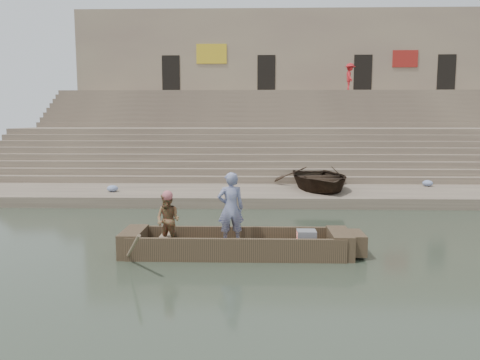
{
  "coord_description": "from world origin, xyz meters",
  "views": [
    {
      "loc": [
        -2.92,
        -11.23,
        3.35
      ],
      "look_at": [
        -3.34,
        3.61,
        1.4
      ],
      "focal_mm": 35.37,
      "sensor_mm": 36.0,
      "label": 1
    }
  ],
  "objects_px": {
    "main_rowboat": "(236,250)",
    "television": "(306,238)",
    "standing_man": "(231,208)",
    "pedestrian": "(350,77)",
    "rowing_man": "(168,220)",
    "beached_rowboat": "(318,178)"
  },
  "relations": [
    {
      "from": "standing_man",
      "to": "pedestrian",
      "type": "relative_size",
      "value": 0.98
    },
    {
      "from": "rowing_man",
      "to": "pedestrian",
      "type": "relative_size",
      "value": 0.72
    },
    {
      "from": "rowing_man",
      "to": "television",
      "type": "distance_m",
      "value": 3.41
    },
    {
      "from": "main_rowboat",
      "to": "television",
      "type": "distance_m",
      "value": 1.75
    },
    {
      "from": "standing_man",
      "to": "beached_rowboat",
      "type": "relative_size",
      "value": 0.4
    },
    {
      "from": "rowing_man",
      "to": "beached_rowboat",
      "type": "distance_m",
      "value": 9.74
    },
    {
      "from": "television",
      "to": "pedestrian",
      "type": "bearing_deg",
      "value": 76.34
    },
    {
      "from": "television",
      "to": "standing_man",
      "type": "bearing_deg",
      "value": 174.29
    },
    {
      "from": "television",
      "to": "rowing_man",
      "type": "bearing_deg",
      "value": -177.86
    },
    {
      "from": "television",
      "to": "pedestrian",
      "type": "distance_m",
      "value": 22.93
    },
    {
      "from": "television",
      "to": "pedestrian",
      "type": "relative_size",
      "value": 0.25
    },
    {
      "from": "beached_rowboat",
      "to": "main_rowboat",
      "type": "bearing_deg",
      "value": -116.82
    },
    {
      "from": "main_rowboat",
      "to": "pedestrian",
      "type": "distance_m",
      "value": 23.46
    },
    {
      "from": "main_rowboat",
      "to": "pedestrian",
      "type": "height_order",
      "value": "pedestrian"
    },
    {
      "from": "main_rowboat",
      "to": "television",
      "type": "bearing_deg",
      "value": 0.0
    },
    {
      "from": "main_rowboat",
      "to": "rowing_man",
      "type": "xyz_separation_m",
      "value": [
        -1.65,
        -0.13,
        0.77
      ]
    },
    {
      "from": "main_rowboat",
      "to": "beached_rowboat",
      "type": "bearing_deg",
      "value": 69.32
    },
    {
      "from": "main_rowboat",
      "to": "standing_man",
      "type": "bearing_deg",
      "value": 126.32
    },
    {
      "from": "television",
      "to": "beached_rowboat",
      "type": "bearing_deg",
      "value": 80.27
    },
    {
      "from": "main_rowboat",
      "to": "beached_rowboat",
      "type": "relative_size",
      "value": 1.09
    },
    {
      "from": "beached_rowboat",
      "to": "standing_man",
      "type": "bearing_deg",
      "value": -118.08
    },
    {
      "from": "main_rowboat",
      "to": "beached_rowboat",
      "type": "xyz_separation_m",
      "value": [
        3.15,
        8.34,
        0.76
      ]
    }
  ]
}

